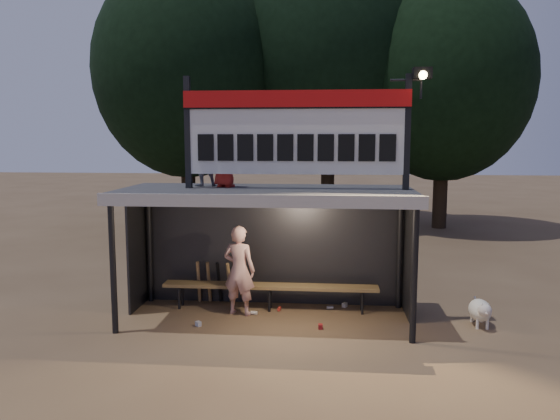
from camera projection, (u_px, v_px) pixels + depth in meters
The scene contains 13 objects.
ground at pixel (267, 319), 9.64m from camera, with size 80.00×80.00×0.00m, color brown.
player at pixel (239, 270), 9.82m from camera, with size 0.60×0.39×1.63m, color white.
child_a at pixel (202, 158), 9.80m from camera, with size 0.49×0.38×1.00m, color gray.
child_b at pixel (225, 159), 9.56m from camera, with size 0.49×0.32×1.00m, color #B3241B.
dugout_shelter at pixel (268, 214), 9.64m from camera, with size 5.10×2.08×2.32m.
scoreboard_assembly at pixel (299, 129), 9.15m from camera, with size 4.10×0.27×1.99m.
bench at pixel (270, 287), 10.13m from camera, with size 4.00×0.35×0.48m.
tree_left at pixel (186, 71), 19.16m from camera, with size 6.46×6.46×9.27m.
tree_mid at pixel (329, 57), 20.10m from camera, with size 7.22×7.22×10.36m.
tree_right at pixel (444, 80), 18.88m from camera, with size 6.08×6.08×8.72m.
dog at pixel (481, 310), 9.25m from camera, with size 0.36×0.81×0.49m.
bats at pixel (214, 282), 10.50m from camera, with size 0.68×0.35×0.84m.
litter at pixel (289, 314), 9.82m from camera, with size 2.63×1.41×0.08m.
Camera 1 is at (1.08, -9.25, 3.17)m, focal length 35.00 mm.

